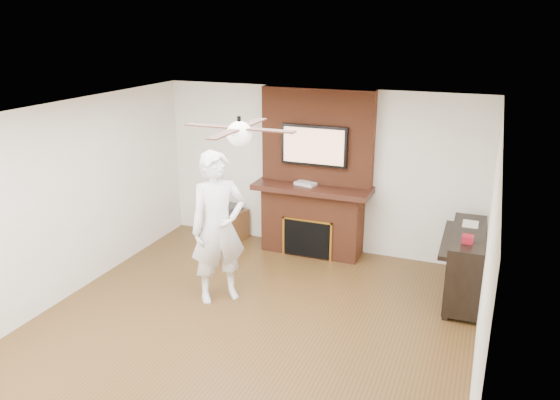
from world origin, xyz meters
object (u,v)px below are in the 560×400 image
at_px(side_table, 228,223).
at_px(piano, 465,263).
at_px(fireplace, 314,189).
at_px(person, 218,228).

distance_m(side_table, piano, 3.79).
distance_m(fireplace, side_table, 1.62).
relative_size(fireplace, person, 1.28).
bearing_deg(side_table, piano, 1.31).
bearing_deg(piano, person, -159.13).
bearing_deg(side_table, person, -54.24).
distance_m(person, piano, 3.16).
relative_size(person, piano, 1.38).
relative_size(fireplace, side_table, 4.16).
distance_m(person, side_table, 2.14).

